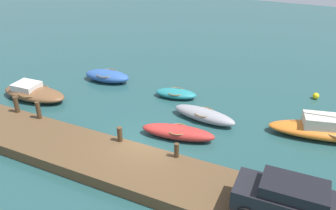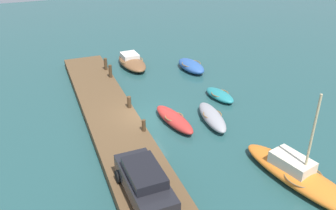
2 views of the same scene
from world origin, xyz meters
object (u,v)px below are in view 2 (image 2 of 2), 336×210
object	(u,v)px
motorboat_brown	(132,62)
rowboat_grey	(212,117)
parked_car	(145,182)
mooring_post_mid_west	(110,71)
mooring_post_mid_east	(129,102)
sailboat_orange	(301,176)
rowboat_blue	(191,66)
dinghy_teal	(220,95)
mooring_post_east	(144,125)
mooring_post_west	(106,64)
rowboat_red	(174,119)

from	to	relation	value
motorboat_brown	rowboat_grey	bearing A→B (deg)	7.33
rowboat_grey	parked_car	distance (m)	8.87
mooring_post_mid_west	mooring_post_mid_east	world-z (taller)	mooring_post_mid_west
parked_car	sailboat_orange	bearing A→B (deg)	78.98
sailboat_orange	rowboat_blue	size ratio (longest dim) A/B	2.06
sailboat_orange	parked_car	size ratio (longest dim) A/B	1.74
dinghy_teal	rowboat_grey	bearing A→B (deg)	-47.00
mooring_post_mid_west	mooring_post_mid_east	bearing A→B (deg)	0.00
rowboat_blue	mooring_post_mid_east	distance (m)	9.29
mooring_post_mid_east	rowboat_grey	bearing A→B (deg)	59.42
mooring_post_mid_east	mooring_post_east	bearing A→B (deg)	0.00
sailboat_orange	mooring_post_west	world-z (taller)	sailboat_orange
mooring_post_west	motorboat_brown	bearing A→B (deg)	118.02
rowboat_blue	mooring_post_east	size ratio (longest dim) A/B	4.89
rowboat_blue	parked_car	size ratio (longest dim) A/B	0.84
motorboat_brown	dinghy_teal	world-z (taller)	motorboat_brown
motorboat_brown	mooring_post_west	world-z (taller)	mooring_post_west
rowboat_red	rowboat_grey	bearing A→B (deg)	65.78
rowboat_blue	mooring_post_west	xyz separation A→B (m)	(-1.44, -7.25, 0.67)
rowboat_blue	mooring_post_west	bearing A→B (deg)	-106.73
rowboat_blue	rowboat_grey	bearing A→B (deg)	-21.08
mooring_post_mid_east	dinghy_teal	bearing A→B (deg)	89.72
motorboat_brown	mooring_post_west	xyz separation A→B (m)	(1.41, -2.64, 0.65)
rowboat_red	parked_car	world-z (taller)	parked_car
mooring_post_mid_west	parked_car	bearing A→B (deg)	-6.89
rowboat_grey	mooring_post_mid_west	world-z (taller)	mooring_post_mid_west
mooring_post_west	dinghy_teal	bearing A→B (deg)	43.73
mooring_post_west	sailboat_orange	bearing A→B (deg)	19.67
mooring_post_west	mooring_post_mid_west	size ratio (longest dim) A/B	0.96
rowboat_grey	dinghy_teal	xyz separation A→B (m)	(-2.83, 2.11, -0.08)
rowboat_red	sailboat_orange	xyz separation A→B (m)	(7.82, 3.79, 0.10)
rowboat_blue	mooring_post_west	world-z (taller)	mooring_post_west
rowboat_grey	mooring_post_east	world-z (taller)	mooring_post_east
mooring_post_mid_east	sailboat_orange	bearing A→B (deg)	31.57
rowboat_grey	rowboat_blue	bearing A→B (deg)	171.33
rowboat_red	mooring_post_mid_east	distance (m)	3.32
motorboat_brown	rowboat_blue	distance (m)	5.41
dinghy_teal	mooring_post_mid_west	bearing A→B (deg)	-138.81
rowboat_blue	mooring_post_mid_west	xyz separation A→B (m)	(0.29, -7.25, 0.70)
rowboat_grey	parked_car	size ratio (longest dim) A/B	0.95
rowboat_red	rowboat_blue	xyz separation A→B (m)	(-8.01, 4.87, 0.05)
dinghy_teal	mooring_post_east	distance (m)	7.67
rowboat_red	mooring_post_mid_west	xyz separation A→B (m)	(-7.72, -2.38, 0.75)
motorboat_brown	mooring_post_west	bearing A→B (deg)	-65.45
dinghy_teal	rowboat_blue	xyz separation A→B (m)	(-5.82, 0.30, 0.12)
motorboat_brown	mooring_post_west	distance (m)	3.07
motorboat_brown	parked_car	world-z (taller)	parked_car
rowboat_blue	mooring_post_west	distance (m)	7.42
parked_car	mooring_post_east	bearing A→B (deg)	161.15
dinghy_teal	parked_car	size ratio (longest dim) A/B	0.69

